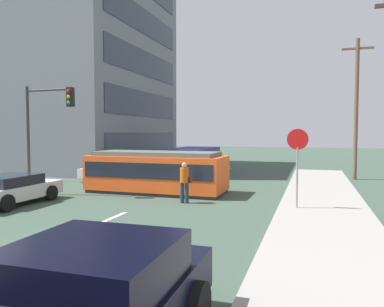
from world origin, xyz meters
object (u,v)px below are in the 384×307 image
Objects in this scene: stop_sign at (297,152)px; traffic_light_mast at (45,119)px; streetcar_tram at (157,171)px; pedestrian_crossing at (185,180)px; parked_sedan_far at (111,169)px; city_bus at (193,160)px; parked_sedan_mid at (10,189)px; utility_pole_mid at (356,107)px.

stop_sign is 11.05m from traffic_light_mast.
stop_sign is at bearing -19.97° from streetcar_tram.
traffic_light_mast reaches higher than pedestrian_crossing.
stop_sign is at bearing -29.11° from parked_sedan_far.
city_bus is 5.46m from parked_sedan_far.
pedestrian_crossing is 7.03m from traffic_light_mast.
city_bus is at bearing 72.20° from parked_sedan_mid.
streetcar_tram is at bearing 160.03° from stop_sign.
stop_sign is 0.58× the size of traffic_light_mast.
streetcar_tram reaches higher than pedestrian_crossing.
parked_sedan_far is 1.56× the size of stop_sign.
city_bus is 1.18× the size of parked_sedan_far.
pedestrian_crossing is at bearing 176.84° from stop_sign.
parked_sedan_far is 0.90× the size of traffic_light_mast.
stop_sign reaches higher than parked_sedan_far.
city_bus reaches higher than parked_sedan_far.
utility_pole_mid is (3.00, 10.70, 2.26)m from stop_sign.
streetcar_tram is at bearing -39.42° from parked_sedan_far.
streetcar_tram is at bearing -139.13° from utility_pole_mid.
parked_sedan_mid is at bearing -89.72° from traffic_light_mast.
traffic_light_mast is (-10.98, -0.05, 1.29)m from stop_sign.
streetcar_tram is 1.61× the size of parked_sedan_mid.
parked_sedan_far is 0.52× the size of utility_pole_mid.
parked_sedan_mid is at bearing -107.80° from city_bus.
utility_pole_mid is at bearing 37.58° from traffic_light_mast.
pedestrian_crossing is 0.33× the size of traffic_light_mast.
city_bus is at bearing -174.44° from utility_pole_mid.
stop_sign is at bearing 0.27° from traffic_light_mast.
traffic_light_mast is at bearing -177.41° from pedestrian_crossing.
parked_sedan_far is at bearing 93.03° from parked_sedan_mid.
traffic_light_mast is at bearing -111.44° from city_bus.
parked_sedan_far is at bearing -141.88° from city_bus.
city_bus is 10.74m from utility_pole_mid.
city_bus reaches higher than parked_sedan_mid.
parked_sedan_far is (-4.82, 3.96, -0.40)m from streetcar_tram.
utility_pole_mid reaches higher than parked_sedan_mid.
streetcar_tram is 7.12m from stop_sign.
parked_sedan_mid is 1.42× the size of stop_sign.
streetcar_tram reaches higher than parked_sedan_far.
parked_sedan_far is 15.54m from utility_pole_mid.
streetcar_tram is 6.25m from parked_sedan_far.
stop_sign reaches higher than parked_sedan_mid.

